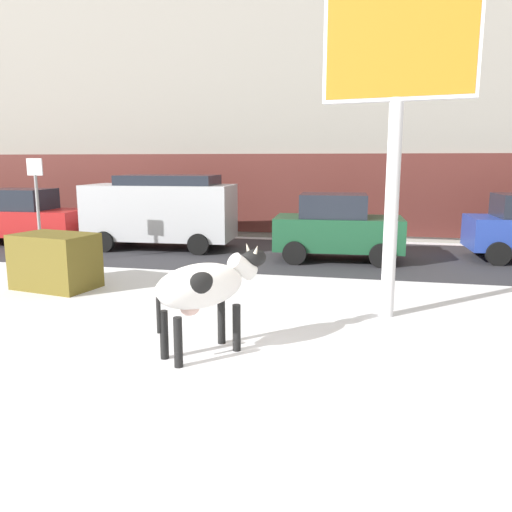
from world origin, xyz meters
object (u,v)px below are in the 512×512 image
(cow_holstein, at_px, (204,287))
(dumpster, at_px, (55,261))
(car_silver_van, at_px, (161,209))
(car_darkgreen_hatchback, at_px, (337,227))
(car_red_sedan, at_px, (21,217))
(street_sign, at_px, (37,203))
(billboard, at_px, (399,65))

(cow_holstein, height_order, dumpster, cow_holstein)
(car_silver_van, height_order, car_darkgreen_hatchback, car_silver_van)
(car_red_sedan, height_order, street_sign, street_sign)
(billboard, bearing_deg, car_darkgreen_hatchback, 103.28)
(dumpster, distance_m, street_sign, 3.13)
(car_darkgreen_hatchback, xyz_separation_m, street_sign, (-7.73, -2.32, 0.74))
(cow_holstein, xyz_separation_m, car_red_sedan, (-9.09, 8.28, -0.09))
(car_red_sedan, bearing_deg, cow_holstein, -42.33)
(cow_holstein, distance_m, car_darkgreen_hatchback, 7.74)
(car_red_sedan, xyz_separation_m, car_silver_van, (4.94, 0.16, 0.33))
(cow_holstein, height_order, car_red_sedan, car_red_sedan)
(car_red_sedan, xyz_separation_m, dumpster, (4.69, -5.22, -0.31))
(car_silver_van, bearing_deg, car_red_sedan, -178.19)
(car_red_sedan, distance_m, dumpster, 7.02)
(billboard, distance_m, car_darkgreen_hatchback, 6.28)
(billboard, relative_size, street_sign, 1.97)
(car_silver_van, relative_size, car_darkgreen_hatchback, 1.31)
(car_silver_van, bearing_deg, car_darkgreen_hatchback, -8.43)
(cow_holstein, bearing_deg, dumpster, 145.20)
(billboard, height_order, car_darkgreen_hatchback, billboard)
(billboard, distance_m, dumpster, 7.98)
(cow_holstein, bearing_deg, car_red_sedan, 137.67)
(car_silver_van, xyz_separation_m, street_sign, (-2.17, -3.14, 0.43))
(street_sign, bearing_deg, car_red_sedan, 132.91)
(car_darkgreen_hatchback, distance_m, street_sign, 8.11)
(car_darkgreen_hatchback, relative_size, street_sign, 1.27)
(billboard, xyz_separation_m, dumpster, (-7.03, 0.60, -3.71))
(car_red_sedan, bearing_deg, car_darkgreen_hatchback, -3.64)
(dumpster, xyz_separation_m, street_sign, (-1.91, 2.23, 1.07))
(car_red_sedan, xyz_separation_m, car_darkgreen_hatchback, (10.51, -0.67, 0.02))
(car_red_sedan, bearing_deg, dumpster, -48.07)
(car_red_sedan, distance_m, street_sign, 4.15)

